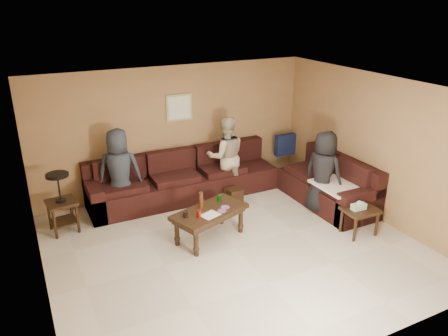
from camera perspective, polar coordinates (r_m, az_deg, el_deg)
name	(u,v)px	position (r m, az deg, el deg)	size (l,w,h in m)	color
room	(235,147)	(6.28, 1.42, 2.71)	(5.60, 5.50, 2.50)	beige
sectional_sofa	(235,184)	(8.37, 1.42, -2.17)	(4.65, 2.90, 0.97)	black
coffee_table	(209,215)	(7.02, -1.93, -6.10)	(1.36, 0.98, 0.79)	black
end_table_left	(61,202)	(7.66, -20.51, -4.14)	(0.51, 0.51, 1.04)	black
side_table_right	(360,212)	(7.50, 17.32, -5.53)	(0.58, 0.48, 0.60)	black
waste_bin	(234,197)	(8.25, 1.31, -3.76)	(0.27, 0.27, 0.32)	black
wall_art	(179,108)	(8.48, -5.87, 7.87)	(0.52, 0.04, 0.52)	tan
person_left	(120,172)	(7.93, -13.47, -0.52)	(0.77, 0.50, 1.58)	#282F38
person_middle	(226,156)	(8.48, 0.25, 1.56)	(0.77, 0.60, 1.58)	#C0AD8E
person_right	(323,172)	(7.97, 12.84, -0.57)	(0.74, 0.48, 1.52)	black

